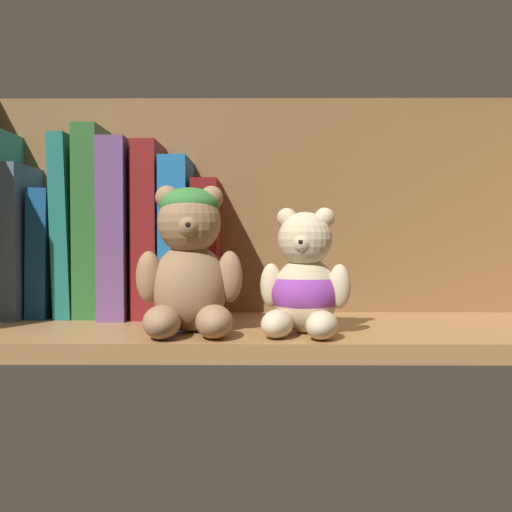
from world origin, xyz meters
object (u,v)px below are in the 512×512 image
Objects in this scene: book_1 at (28,242)px; book_3 at (71,227)px; book_2 at (50,253)px; book_0 at (10,225)px; book_4 at (95,222)px; book_6 at (151,230)px; book_7 at (179,238)px; book_8 at (208,249)px; teddy_bear_smaller at (305,284)px; book_5 at (123,230)px; teddy_bear_larger at (189,263)px.

book_3 reaches higher than book_1.
book_2 is at bearing -0.00° from book_1.
book_4 reaches higher than book_0.
book_4 is at bearing 0.00° from book_2.
book_6 is 3.84cm from book_7.
book_0 reaches higher than book_3.
book_7 is at bearing 0.00° from book_4.
book_8 is at bearing 0.00° from book_4.
book_3 is at bearing -0.00° from book_1.
book_3 is 1.15× the size of book_7.
book_6 is 7.83cm from book_8.
book_3 is at bearing 180.00° from book_4.
book_2 reaches higher than teddy_bear_smaller.
book_2 is 13.55cm from book_6.
book_2 is 1.21× the size of teddy_bear_smaller.
book_7 is 1.50× the size of teddy_bear_smaller.
book_4 is 1.81× the size of teddy_bear_smaller.
book_6 is at bearing 0.00° from book_2.
teddy_bear_smaller is at bearing -27.42° from book_3.
book_0 is at bearing -180.00° from book_5.
book_1 is 1.11× the size of book_8.
book_3 is (8.03, 0.00, -0.25)cm from book_0.
book_6 reaches higher than book_1.
book_5 is 3.69cm from book_6.
book_4 is 7.44cm from book_6.
teddy_bear_larger is at bearing -33.02° from book_1.
book_0 is 1.49× the size of teddy_bear_larger.
book_2 is 35.71cm from teddy_bear_smaller.
book_0 is 26.09cm from book_8.
teddy_bear_smaller is at bearing -22.16° from book_0.
book_3 is at bearing 180.00° from book_7.
book_4 is at bearing -180.00° from book_5.
book_6 is 16.55cm from teddy_bear_larger.
book_3 reaches higher than book_2.
teddy_bear_larger is (14.01, -14.74, -4.61)cm from book_4.
book_5 is (6.73, 0.00, -0.36)cm from book_3.
book_5 is (12.33, 0.00, 1.56)cm from book_1.
book_3 is 33.66cm from teddy_bear_smaller.
book_0 is 1.45× the size of book_2.
book_3 is 1.33× the size of book_8.
book_2 is at bearing -180.00° from book_8.
book_6 reaches higher than teddy_bear_larger.
book_5 is 7.47cm from book_7.
book_4 reaches higher than book_1.
book_7 is (11.06, 0.00, -2.08)cm from book_4.
book_4 is 3.79cm from book_5.
teddy_bear_larger is 12.50cm from teddy_bear_smaller.
teddy_bear_larger is (2.95, -14.74, -2.53)cm from book_7.
book_5 is at bearing 0.00° from book_1.
book_8 is (23.48, 0.00, -0.94)cm from book_1.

